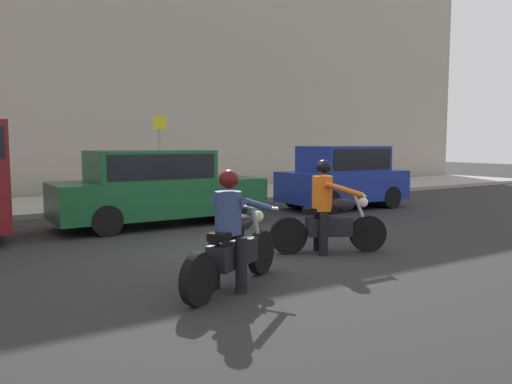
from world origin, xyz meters
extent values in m
plane|color=#282828|center=(0.00, 0.00, 0.00)|extent=(80.00, 80.00, 0.00)
cube|color=#99968E|center=(0.00, 8.00, 0.07)|extent=(40.00, 4.40, 0.14)
cube|color=#A89E8E|center=(0.00, 11.40, 5.13)|extent=(40.00, 1.40, 10.26)
cylinder|color=black|center=(-0.53, -1.59, 0.31)|extent=(0.60, 0.42, 0.63)
cylinder|color=black|center=(-1.91, -2.39, 0.31)|extent=(0.60, 0.42, 0.63)
cylinder|color=silver|center=(-0.63, -1.65, 0.65)|extent=(0.32, 0.22, 0.74)
cube|color=black|center=(-1.22, -1.99, 0.45)|extent=(0.90, 0.68, 0.32)
ellipsoid|color=black|center=(-1.03, -1.88, 0.83)|extent=(0.54, 0.45, 0.22)
cube|color=black|center=(-1.38, -2.08, 0.73)|extent=(0.57, 0.47, 0.10)
cylinder|color=silver|center=(-0.68, -1.68, 0.99)|extent=(0.39, 0.63, 0.04)
sphere|color=silver|center=(-0.61, -1.64, 0.85)|extent=(0.17, 0.17, 0.17)
cylinder|color=silver|center=(-1.56, -2.00, 0.33)|extent=(0.64, 0.41, 0.07)
cylinder|color=black|center=(-1.24, -2.24, 0.35)|extent=(0.20, 0.20, 0.71)
cylinder|color=black|center=(-1.44, -1.89, 0.35)|extent=(0.20, 0.20, 0.71)
cylinder|color=navy|center=(-1.32, -2.05, 1.00)|extent=(0.46, 0.46, 0.54)
cylinder|color=navy|center=(-0.89, -2.06, 1.08)|extent=(0.70, 0.46, 0.26)
cylinder|color=navy|center=(-1.11, -1.68, 1.08)|extent=(0.70, 0.46, 0.26)
sphere|color=tan|center=(-1.31, -2.04, 1.39)|extent=(0.20, 0.20, 0.20)
sphere|color=#510F0F|center=(-1.31, -2.04, 1.42)|extent=(0.25, 0.25, 0.25)
cylinder|color=black|center=(1.85, -1.35, 0.32)|extent=(0.62, 0.38, 0.63)
cylinder|color=black|center=(0.58, -0.74, 0.32)|extent=(0.62, 0.38, 0.63)
cylinder|color=silver|center=(1.74, -1.29, 0.66)|extent=(0.34, 0.20, 0.75)
cube|color=black|center=(1.22, -1.05, 0.46)|extent=(0.82, 0.58, 0.32)
ellipsoid|color=black|center=(1.41, -1.14, 0.83)|extent=(0.54, 0.42, 0.22)
cube|color=black|center=(1.05, -0.97, 0.73)|extent=(0.57, 0.44, 0.10)
cylinder|color=silver|center=(1.69, -1.27, 1.01)|extent=(0.34, 0.65, 0.04)
sphere|color=silver|center=(1.76, -1.30, 0.87)|extent=(0.17, 0.17, 0.17)
cylinder|color=silver|center=(1.01, -0.77, 0.34)|extent=(0.66, 0.36, 0.07)
cylinder|color=black|center=(1.00, -1.17, 0.36)|extent=(0.20, 0.20, 0.71)
cylinder|color=black|center=(1.17, -0.80, 0.36)|extent=(0.20, 0.20, 0.71)
cylinder|color=orange|center=(1.11, -0.99, 1.03)|extent=(0.45, 0.45, 0.60)
cylinder|color=orange|center=(1.30, -1.33, 1.11)|extent=(0.64, 0.37, 0.29)
cylinder|color=orange|center=(1.49, -0.93, 1.11)|extent=(0.64, 0.37, 0.29)
sphere|color=tan|center=(1.13, -1.00, 1.45)|extent=(0.20, 0.20, 0.20)
sphere|color=black|center=(1.13, -1.00, 1.48)|extent=(0.25, 0.25, 0.25)
cube|color=#164C28|center=(-0.08, 3.35, 0.64)|extent=(4.77, 1.76, 0.80)
cube|color=#164C28|center=(-0.32, 3.35, 1.38)|extent=(2.62, 1.62, 0.68)
cube|color=black|center=(-0.32, 3.35, 1.38)|extent=(2.41, 1.65, 0.54)
cylinder|color=black|center=(1.40, 3.35, 0.32)|extent=(0.64, 1.82, 0.64)
cylinder|color=black|center=(-1.56, 3.35, 0.32)|extent=(0.64, 1.82, 0.64)
cube|color=navy|center=(5.52, 3.33, 0.66)|extent=(3.74, 1.70, 0.84)
cube|color=navy|center=(5.52, 3.33, 1.44)|extent=(2.32, 1.56, 0.72)
cube|color=black|center=(5.52, 3.33, 1.44)|extent=(2.13, 1.59, 0.58)
cylinder|color=black|center=(6.68, 3.33, 0.32)|extent=(0.64, 1.76, 0.64)
cylinder|color=black|center=(4.36, 3.33, 0.32)|extent=(0.64, 1.76, 0.64)
cylinder|color=gray|center=(1.85, 8.20, 1.47)|extent=(0.08, 0.08, 2.67)
cube|color=yellow|center=(1.85, 8.17, 2.56)|extent=(0.44, 0.03, 0.44)
camera|label=1|loc=(-4.40, -7.54, 1.87)|focal=35.20mm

